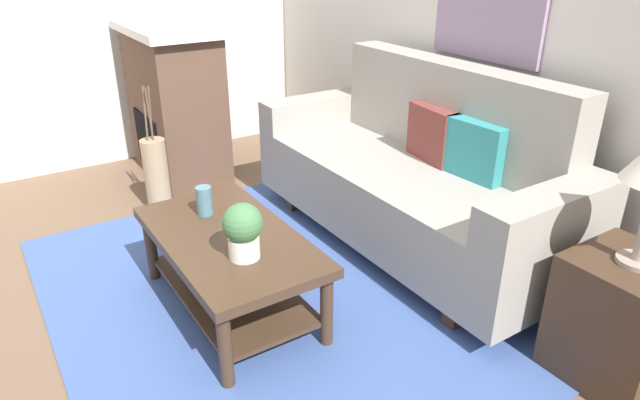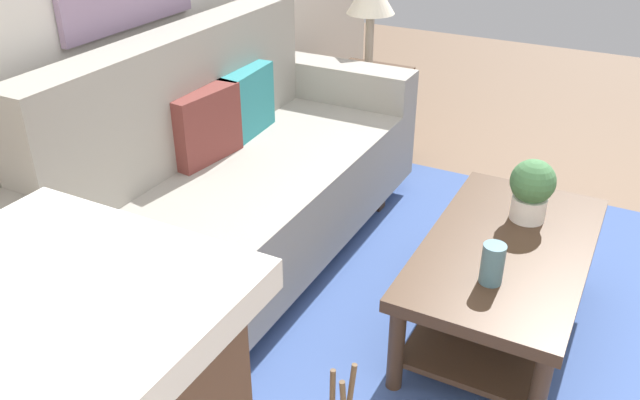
{
  "view_description": "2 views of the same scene",
  "coord_description": "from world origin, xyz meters",
  "px_view_note": "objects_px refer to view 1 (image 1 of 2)",
  "views": [
    {
      "loc": [
        2.22,
        -0.61,
        1.72
      ],
      "look_at": [
        0.06,
        0.78,
        0.52
      ],
      "focal_mm": 31.24,
      "sensor_mm": 36.0,
      "label": 1
    },
    {
      "loc": [
        -2.22,
        -0.06,
        1.8
      ],
      "look_at": [
        -0.2,
        1.0,
        0.54
      ],
      "focal_mm": 36.96,
      "sensor_mm": 36.0,
      "label": 2
    }
  ],
  "objects_px": {
    "potted_plant_tabletop": "(243,229)",
    "throw_pillow_maroon": "(433,134)",
    "floor_vase": "(157,176)",
    "couch": "(414,177)",
    "tabletop_vase": "(204,201)",
    "side_table": "(620,321)",
    "throw_pillow_teal": "(475,150)",
    "fireplace": "(175,102)",
    "coffee_table": "(229,256)"
  },
  "relations": [
    {
      "from": "potted_plant_tabletop",
      "to": "throw_pillow_maroon",
      "type": "bearing_deg",
      "value": 101.68
    },
    {
      "from": "throw_pillow_maroon",
      "to": "floor_vase",
      "type": "bearing_deg",
      "value": -134.63
    },
    {
      "from": "couch",
      "to": "tabletop_vase",
      "type": "relative_size",
      "value": 14.09
    },
    {
      "from": "floor_vase",
      "to": "side_table",
      "type": "bearing_deg",
      "value": 22.75
    },
    {
      "from": "throw_pillow_teal",
      "to": "fireplace",
      "type": "xyz_separation_m",
      "value": [
        -2.19,
        -0.92,
        -0.09
      ]
    },
    {
      "from": "potted_plant_tabletop",
      "to": "throw_pillow_teal",
      "type": "bearing_deg",
      "value": 88.13
    },
    {
      "from": "side_table",
      "to": "floor_vase",
      "type": "xyz_separation_m",
      "value": [
        -2.66,
        -1.11,
        -0.02
      ]
    },
    {
      "from": "couch",
      "to": "coffee_table",
      "type": "relative_size",
      "value": 1.95
    },
    {
      "from": "throw_pillow_teal",
      "to": "potted_plant_tabletop",
      "type": "distance_m",
      "value": 1.39
    },
    {
      "from": "potted_plant_tabletop",
      "to": "side_table",
      "type": "bearing_deg",
      "value": 47.79
    },
    {
      "from": "couch",
      "to": "fireplace",
      "type": "relative_size",
      "value": 1.85
    },
    {
      "from": "throw_pillow_maroon",
      "to": "side_table",
      "type": "xyz_separation_m",
      "value": [
        1.37,
        -0.19,
        -0.4
      ]
    },
    {
      "from": "coffee_table",
      "to": "fireplace",
      "type": "height_order",
      "value": "fireplace"
    },
    {
      "from": "couch",
      "to": "coffee_table",
      "type": "height_order",
      "value": "couch"
    },
    {
      "from": "throw_pillow_teal",
      "to": "coffee_table",
      "type": "bearing_deg",
      "value": -101.36
    },
    {
      "from": "throw_pillow_teal",
      "to": "potted_plant_tabletop",
      "type": "xyz_separation_m",
      "value": [
        -0.05,
        -1.38,
        -0.11
      ]
    },
    {
      "from": "throw_pillow_maroon",
      "to": "side_table",
      "type": "height_order",
      "value": "throw_pillow_maroon"
    },
    {
      "from": "throw_pillow_teal",
      "to": "potted_plant_tabletop",
      "type": "height_order",
      "value": "throw_pillow_teal"
    },
    {
      "from": "couch",
      "to": "throw_pillow_teal",
      "type": "height_order",
      "value": "couch"
    },
    {
      "from": "tabletop_vase",
      "to": "potted_plant_tabletop",
      "type": "xyz_separation_m",
      "value": [
        0.5,
        -0.02,
        0.07
      ]
    },
    {
      "from": "couch",
      "to": "fireplace",
      "type": "distance_m",
      "value": 2.03
    },
    {
      "from": "throw_pillow_teal",
      "to": "fireplace",
      "type": "height_order",
      "value": "fireplace"
    },
    {
      "from": "couch",
      "to": "side_table",
      "type": "relative_size",
      "value": 3.83
    },
    {
      "from": "throw_pillow_teal",
      "to": "potted_plant_tabletop",
      "type": "bearing_deg",
      "value": -91.87
    },
    {
      "from": "throw_pillow_teal",
      "to": "couch",
      "type": "bearing_deg",
      "value": -159.12
    },
    {
      "from": "floor_vase",
      "to": "potted_plant_tabletop",
      "type": "bearing_deg",
      "value": -3.02
    },
    {
      "from": "tabletop_vase",
      "to": "side_table",
      "type": "height_order",
      "value": "tabletop_vase"
    },
    {
      "from": "coffee_table",
      "to": "potted_plant_tabletop",
      "type": "distance_m",
      "value": 0.34
    },
    {
      "from": "coffee_table",
      "to": "floor_vase",
      "type": "height_order",
      "value": "floor_vase"
    },
    {
      "from": "coffee_table",
      "to": "couch",
      "type": "bearing_deg",
      "value": 92.64
    },
    {
      "from": "throw_pillow_teal",
      "to": "floor_vase",
      "type": "relative_size",
      "value": 0.7
    },
    {
      "from": "coffee_table",
      "to": "tabletop_vase",
      "type": "relative_size",
      "value": 7.23
    },
    {
      "from": "tabletop_vase",
      "to": "coffee_table",
      "type": "bearing_deg",
      "value": 0.36
    },
    {
      "from": "throw_pillow_teal",
      "to": "tabletop_vase",
      "type": "bearing_deg",
      "value": -111.8
    },
    {
      "from": "floor_vase",
      "to": "coffee_table",
      "type": "bearing_deg",
      "value": -2.7
    },
    {
      "from": "throw_pillow_maroon",
      "to": "throw_pillow_teal",
      "type": "distance_m",
      "value": 0.33
    },
    {
      "from": "potted_plant_tabletop",
      "to": "side_table",
      "type": "height_order",
      "value": "potted_plant_tabletop"
    },
    {
      "from": "tabletop_vase",
      "to": "potted_plant_tabletop",
      "type": "bearing_deg",
      "value": -2.06
    },
    {
      "from": "throw_pillow_maroon",
      "to": "fireplace",
      "type": "xyz_separation_m",
      "value": [
        -1.86,
        -0.92,
        -0.09
      ]
    },
    {
      "from": "potted_plant_tabletop",
      "to": "floor_vase",
      "type": "xyz_separation_m",
      "value": [
        -1.57,
        0.08,
        -0.32
      ]
    },
    {
      "from": "coffee_table",
      "to": "floor_vase",
      "type": "bearing_deg",
      "value": 177.3
    },
    {
      "from": "throw_pillow_maroon",
      "to": "tabletop_vase",
      "type": "distance_m",
      "value": 1.39
    },
    {
      "from": "couch",
      "to": "potted_plant_tabletop",
      "type": "bearing_deg",
      "value": -77.18
    },
    {
      "from": "tabletop_vase",
      "to": "potted_plant_tabletop",
      "type": "height_order",
      "value": "potted_plant_tabletop"
    },
    {
      "from": "throw_pillow_maroon",
      "to": "couch",
      "type": "bearing_deg",
      "value": -90.0
    },
    {
      "from": "throw_pillow_teal",
      "to": "tabletop_vase",
      "type": "relative_size",
      "value": 2.37
    },
    {
      "from": "fireplace",
      "to": "throw_pillow_maroon",
      "type": "bearing_deg",
      "value": 26.4
    },
    {
      "from": "couch",
      "to": "throw_pillow_maroon",
      "type": "relative_size",
      "value": 5.95
    },
    {
      "from": "throw_pillow_maroon",
      "to": "coffee_table",
      "type": "height_order",
      "value": "throw_pillow_maroon"
    },
    {
      "from": "potted_plant_tabletop",
      "to": "floor_vase",
      "type": "relative_size",
      "value": 0.51
    }
  ]
}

